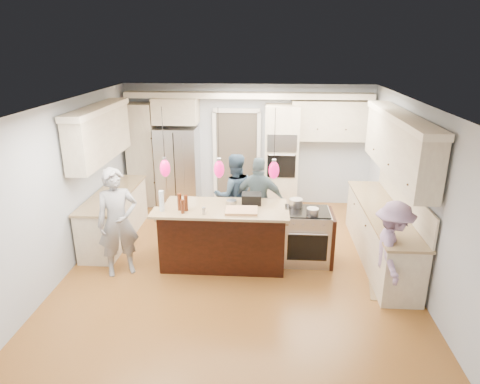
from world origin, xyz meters
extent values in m
plane|color=#AE6F2F|center=(0.00, 0.00, 0.00)|extent=(6.00, 6.00, 0.00)
cube|color=#B2BCC6|center=(0.00, 3.00, 1.35)|extent=(5.50, 0.04, 2.70)
cube|color=#B2BCC6|center=(0.00, -3.00, 1.35)|extent=(5.50, 0.04, 2.70)
cube|color=#B2BCC6|center=(-2.75, 0.00, 1.35)|extent=(0.04, 6.00, 2.70)
cube|color=#B2BCC6|center=(2.75, 0.00, 1.35)|extent=(0.04, 6.00, 2.70)
cube|color=white|center=(0.00, 0.00, 2.70)|extent=(5.50, 6.00, 0.04)
cube|color=#B7B7BC|center=(-1.55, 2.64, 0.90)|extent=(0.90, 0.70, 1.80)
cube|color=beige|center=(0.75, 2.67, 1.15)|extent=(0.72, 0.64, 2.30)
cube|color=black|center=(0.75, 2.34, 1.55)|extent=(0.60, 0.02, 0.35)
cube|color=black|center=(0.75, 2.34, 1.05)|extent=(0.60, 0.02, 0.50)
cylinder|color=#B7B7BC|center=(0.75, 2.31, 1.30)|extent=(0.55, 0.02, 0.02)
cube|color=beige|center=(-2.35, 2.70, 1.15)|extent=(0.60, 0.58, 2.30)
cube|color=beige|center=(-1.55, 2.70, 2.15)|extent=(0.95, 0.58, 0.55)
cube|color=beige|center=(1.80, 2.82, 1.95)|extent=(1.70, 0.35, 0.85)
cube|color=beige|center=(0.00, 2.80, 2.48)|extent=(5.30, 0.38, 0.12)
cube|color=#4C443A|center=(-0.25, 2.99, 1.05)|extent=(0.90, 0.06, 2.10)
cube|color=white|center=(-0.25, 2.95, 2.13)|extent=(1.04, 0.06, 0.10)
cube|color=beige|center=(2.40, 0.30, 0.44)|extent=(0.60, 3.00, 0.88)
cube|color=tan|center=(2.40, 0.30, 0.90)|extent=(0.64, 3.05, 0.04)
cube|color=beige|center=(2.52, 0.30, 1.98)|extent=(0.35, 3.00, 0.85)
cube|color=beige|center=(2.51, 0.30, 2.46)|extent=(0.37, 3.10, 0.10)
cube|color=beige|center=(-2.40, 0.80, 0.44)|extent=(0.60, 2.20, 0.88)
cube|color=tan|center=(-2.40, 0.80, 0.90)|extent=(0.64, 2.25, 0.04)
cube|color=beige|center=(-2.52, 0.80, 1.98)|extent=(0.35, 2.20, 0.85)
cube|color=beige|center=(-2.51, 0.80, 2.46)|extent=(0.37, 2.30, 0.10)
cube|color=black|center=(-0.25, 0.15, 0.44)|extent=(2.00, 1.00, 0.88)
cube|color=tan|center=(-0.25, 0.15, 0.90)|extent=(2.10, 1.10, 0.04)
cube|color=black|center=(-0.25, -0.41, 0.54)|extent=(2.00, 0.12, 1.08)
cube|color=tan|center=(-0.25, -0.55, 1.10)|extent=(2.10, 0.42, 0.04)
cube|color=black|center=(0.19, 0.42, 1.01)|extent=(0.34, 0.28, 0.18)
cube|color=#B7B7BC|center=(1.13, 0.15, 0.45)|extent=(0.76, 0.66, 0.90)
cube|color=black|center=(1.13, -0.19, 0.40)|extent=(0.65, 0.01, 0.45)
cube|color=black|center=(1.13, 0.15, 0.91)|extent=(0.72, 0.59, 0.02)
cube|color=black|center=(1.54, 0.15, 0.44)|extent=(0.06, 0.71, 0.88)
cylinder|color=black|center=(-1.05, -0.51, 2.33)|extent=(0.01, 0.01, 0.75)
ellipsoid|color=#D90C5A|center=(-1.05, -0.51, 1.80)|extent=(0.15, 0.15, 0.26)
cylinder|color=black|center=(-0.25, -0.51, 2.33)|extent=(0.01, 0.01, 0.75)
ellipsoid|color=#D90C5A|center=(-0.25, -0.51, 1.80)|extent=(0.15, 0.15, 0.26)
cylinder|color=black|center=(0.55, -0.51, 2.33)|extent=(0.01, 0.01, 0.75)
ellipsoid|color=#D90C5A|center=(0.55, -0.51, 1.80)|extent=(0.15, 0.15, 0.26)
imported|color=gray|center=(-1.87, -0.45, 0.88)|extent=(0.76, 0.67, 1.76)
imported|color=#324A62|center=(-0.16, 1.11, 0.81)|extent=(0.92, 0.80, 1.62)
imported|color=slate|center=(0.32, 0.85, 0.81)|extent=(1.01, 0.56, 1.62)
imported|color=#987BA5|center=(2.25, -0.88, 0.74)|extent=(0.70, 1.04, 1.49)
cube|color=#977752|center=(2.40, -0.59, 0.01)|extent=(0.80, 1.05, 0.01)
cylinder|color=silver|center=(-1.13, -0.51, 1.28)|extent=(0.09, 0.09, 0.32)
cylinder|color=#4A1E0D|center=(-0.87, -0.46, 1.25)|extent=(0.08, 0.08, 0.27)
cylinder|color=#4A1E0D|center=(-0.80, -0.58, 1.23)|extent=(0.06, 0.06, 0.21)
cylinder|color=#4A1E0D|center=(-0.77, -0.48, 1.25)|extent=(0.08, 0.08, 0.25)
cylinder|color=#B7B7BC|center=(-0.48, -0.60, 1.17)|extent=(0.08, 0.08, 0.11)
cube|color=tan|center=(0.08, -0.47, 1.14)|extent=(0.49, 0.36, 0.04)
cylinder|color=#B7B7BC|center=(0.95, 0.33, 0.99)|extent=(0.23, 0.23, 0.13)
cylinder|color=#B7B7BC|center=(1.20, 0.01, 0.97)|extent=(0.20, 0.20, 0.10)
camera|label=1|loc=(0.46, -6.47, 3.56)|focal=32.00mm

